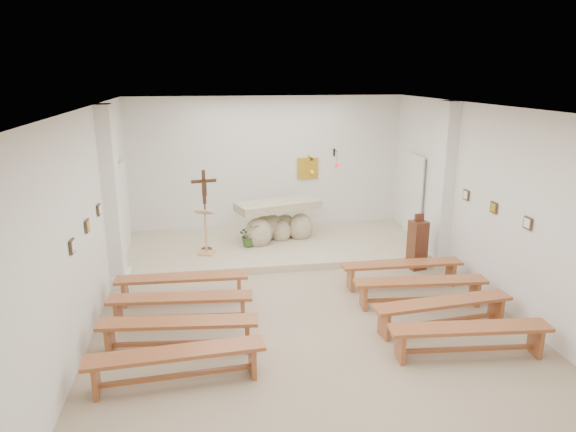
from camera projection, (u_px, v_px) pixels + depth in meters
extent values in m
cube|color=tan|center=(305.00, 315.00, 8.89)|extent=(7.00, 10.00, 0.00)
cube|color=white|center=(83.00, 228.00, 7.86)|extent=(0.02, 10.00, 3.50)
cube|color=white|center=(501.00, 209.00, 8.97)|extent=(0.02, 10.00, 3.50)
cube|color=white|center=(267.00, 166.00, 13.16)|extent=(7.00, 0.02, 3.50)
cube|color=silver|center=(307.00, 110.00, 7.95)|extent=(7.00, 10.00, 0.02)
cube|color=beige|center=(276.00, 246.00, 12.19)|extent=(6.98, 3.00, 0.15)
cube|color=white|center=(112.00, 197.00, 9.78)|extent=(0.26, 0.55, 3.50)
cube|color=white|center=(443.00, 185.00, 10.85)|extent=(0.26, 0.55, 3.50)
cube|color=yellow|center=(308.00, 168.00, 13.32)|extent=(0.55, 0.04, 0.55)
cube|color=black|center=(334.00, 152.00, 13.34)|extent=(0.04, 0.02, 0.20)
cylinder|color=black|center=(336.00, 150.00, 13.18)|extent=(0.02, 0.30, 0.02)
cylinder|color=black|center=(337.00, 158.00, 13.08)|extent=(0.01, 0.01, 0.34)
sphere|color=red|center=(337.00, 165.00, 13.13)|extent=(0.11, 0.11, 0.11)
cube|color=#42311D|center=(72.00, 246.00, 7.12)|extent=(0.03, 0.20, 0.20)
cube|color=#42311D|center=(87.00, 226.00, 8.07)|extent=(0.03, 0.20, 0.20)
cube|color=#42311D|center=(99.00, 210.00, 9.02)|extent=(0.03, 0.20, 0.20)
cube|color=#42311D|center=(528.00, 223.00, 8.22)|extent=(0.03, 0.20, 0.20)
cube|color=#42311D|center=(494.00, 207.00, 9.17)|extent=(0.03, 0.20, 0.20)
cube|color=#42311D|center=(466.00, 195.00, 10.12)|extent=(0.03, 0.20, 0.20)
cube|color=silver|center=(121.00, 258.00, 10.84)|extent=(0.10, 0.85, 0.52)
cube|color=silver|center=(427.00, 241.00, 11.93)|extent=(0.10, 0.85, 0.52)
ellipsoid|color=beige|center=(258.00, 233.00, 11.98)|extent=(0.65, 0.55, 0.73)
ellipsoid|color=beige|center=(300.00, 227.00, 12.50)|extent=(0.60, 0.51, 0.69)
ellipsoid|color=beige|center=(269.00, 226.00, 12.47)|extent=(0.69, 0.59, 0.65)
ellipsoid|color=beige|center=(285.00, 227.00, 12.64)|extent=(0.56, 0.48, 0.60)
ellipsoid|color=beige|center=(281.00, 231.00, 12.37)|extent=(0.48, 0.40, 0.56)
cube|color=beige|center=(278.00, 206.00, 12.23)|extent=(2.14, 1.33, 0.19)
cube|color=tan|center=(207.00, 253.00, 11.44)|extent=(0.41, 0.41, 0.04)
cylinder|color=tan|center=(206.00, 234.00, 11.32)|extent=(0.05, 0.05, 0.91)
cube|color=tan|center=(205.00, 213.00, 11.17)|extent=(0.45, 0.39, 0.15)
cube|color=white|center=(204.00, 211.00, 11.12)|extent=(0.38, 0.32, 0.12)
cylinder|color=#3B2113|center=(207.00, 249.00, 11.71)|extent=(0.24, 0.24, 0.03)
cylinder|color=#3B2113|center=(206.00, 226.00, 11.57)|extent=(0.04, 0.04, 1.11)
cube|color=#3B2113|center=(204.00, 187.00, 11.32)|extent=(0.08, 0.06, 0.76)
cube|color=#3B2113|center=(204.00, 181.00, 11.29)|extent=(0.56, 0.14, 0.07)
cube|color=#3B2113|center=(204.00, 189.00, 11.30)|extent=(0.11, 0.06, 0.32)
imported|color=#315522|center=(249.00, 235.00, 11.87)|extent=(0.55, 0.49, 0.55)
cube|color=#512A17|center=(417.00, 245.00, 10.86)|extent=(0.38, 0.38, 1.05)
cube|color=#512A17|center=(419.00, 218.00, 10.70)|extent=(0.22, 0.09, 0.17)
cube|color=#A0552E|center=(182.00, 277.00, 9.27)|extent=(2.38, 0.47, 0.05)
cube|color=#A0552E|center=(125.00, 293.00, 9.22)|extent=(0.08, 0.35, 0.45)
cube|color=#A0552E|center=(239.00, 287.00, 9.46)|extent=(0.08, 0.35, 0.45)
cube|color=#A0552E|center=(183.00, 295.00, 9.37)|extent=(1.99, 0.14, 0.05)
cube|color=#A0552E|center=(402.00, 264.00, 9.94)|extent=(2.37, 0.43, 0.05)
cube|color=#A0552E|center=(350.00, 278.00, 9.87)|extent=(0.07, 0.35, 0.45)
cube|color=#A0552E|center=(451.00, 273.00, 10.14)|extent=(0.07, 0.35, 0.45)
cube|color=#A0552E|center=(401.00, 280.00, 10.03)|extent=(1.99, 0.11, 0.05)
cube|color=#A0552E|center=(180.00, 298.00, 8.44)|extent=(2.39, 0.59, 0.05)
cube|color=#A0552E|center=(118.00, 313.00, 8.43)|extent=(0.10, 0.35, 0.45)
cube|color=#A0552E|center=(243.00, 309.00, 8.58)|extent=(0.10, 0.35, 0.45)
cube|color=#A0552E|center=(182.00, 317.00, 8.53)|extent=(1.99, 0.25, 0.05)
cube|color=#A0552E|center=(421.00, 281.00, 9.11)|extent=(2.39, 0.57, 0.05)
cube|color=#A0552E|center=(363.00, 296.00, 9.09)|extent=(0.09, 0.35, 0.45)
cube|color=#A0552E|center=(475.00, 292.00, 9.25)|extent=(0.09, 0.35, 0.45)
cube|color=#A0552E|center=(419.00, 299.00, 9.20)|extent=(1.99, 0.23, 0.05)
cube|color=#A0552E|center=(178.00, 322.00, 7.61)|extent=(2.39, 0.62, 0.05)
cube|color=#A0552E|center=(110.00, 339.00, 7.61)|extent=(0.10, 0.35, 0.45)
cube|color=#A0552E|center=(248.00, 335.00, 7.73)|extent=(0.10, 0.35, 0.45)
cube|color=#A0552E|center=(180.00, 343.00, 7.70)|extent=(1.98, 0.27, 0.05)
cube|color=#A0552E|center=(443.00, 302.00, 8.27)|extent=(2.39, 0.61, 0.05)
cube|color=#A0552E|center=(384.00, 324.00, 8.08)|extent=(0.10, 0.35, 0.45)
cube|color=#A0552E|center=(496.00, 309.00, 8.59)|extent=(0.10, 0.35, 0.45)
cube|color=#A0552E|center=(441.00, 322.00, 8.36)|extent=(1.99, 0.26, 0.05)
cube|color=#A0552E|center=(176.00, 353.00, 6.77)|extent=(2.38, 0.54, 0.05)
cube|color=#A0552E|center=(96.00, 380.00, 6.61)|extent=(0.09, 0.35, 0.45)
cube|color=#A0552E|center=(252.00, 360.00, 7.07)|extent=(0.09, 0.35, 0.45)
cube|color=#A0552E|center=(177.00, 376.00, 6.87)|extent=(1.99, 0.20, 0.05)
cube|color=#A0552E|center=(470.00, 328.00, 7.44)|extent=(2.39, 0.58, 0.05)
cube|color=#A0552E|center=(400.00, 346.00, 7.43)|extent=(0.09, 0.35, 0.45)
cube|color=#A0552E|center=(536.00, 340.00, 7.58)|extent=(0.09, 0.35, 0.45)
cube|color=#A0552E|center=(468.00, 349.00, 7.53)|extent=(1.99, 0.24, 0.05)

